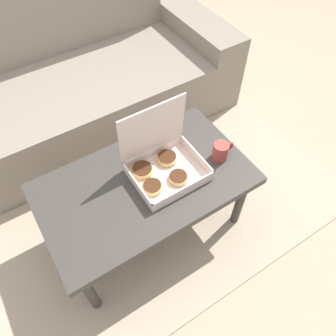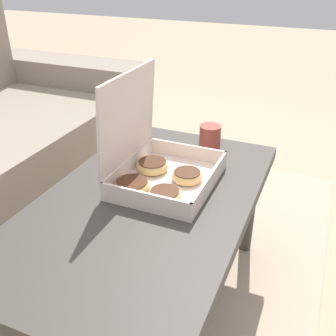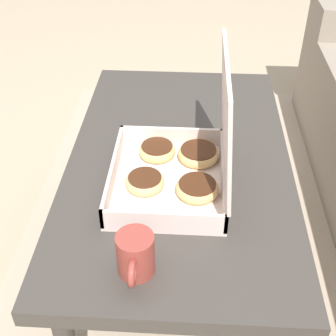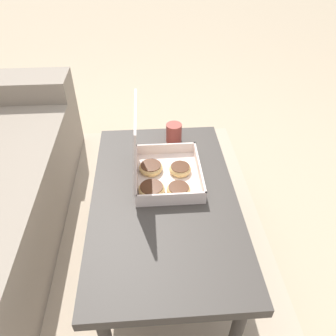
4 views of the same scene
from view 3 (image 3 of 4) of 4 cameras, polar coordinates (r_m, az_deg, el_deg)
name	(u,v)px [view 3 (image 3 of 4)]	position (r m, az deg, el deg)	size (l,w,h in m)	color
ground_plane	(228,271)	(1.50, 7.32, -12.31)	(12.00, 12.00, 0.00)	tan
area_rug	(326,274)	(1.55, 18.68, -12.16)	(2.23, 1.96, 0.01)	tan
coffee_table	(179,172)	(1.22, 1.36, -0.47)	(0.96, 0.56, 0.43)	#3D3833
pastry_box	(183,162)	(1.09, 1.85, 0.70)	(0.32, 0.27, 0.32)	silver
coffee_mug	(135,255)	(0.90, -4.00, -10.57)	(0.11, 0.07, 0.09)	#993D33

